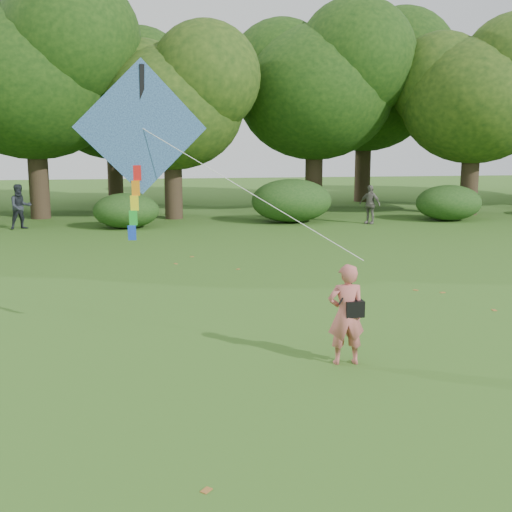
{
  "coord_description": "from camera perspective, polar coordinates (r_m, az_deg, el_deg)",
  "views": [
    {
      "loc": [
        -2.8,
        -9.22,
        3.59
      ],
      "look_at": [
        -1.05,
        2.0,
        1.5
      ],
      "focal_mm": 45.0,
      "sensor_mm": 36.0,
      "label": 1
    }
  ],
  "objects": [
    {
      "name": "flying_kite",
      "position": [
        11.26,
        -10.12,
        10.9
      ],
      "size": [
        4.54,
        2.0,
        3.21
      ],
      "color": "#276AAC",
      "rests_on": "ground"
    },
    {
      "name": "crossbody_bag",
      "position": [
        10.36,
        8.69,
        -4.59
      ],
      "size": [
        0.43,
        0.2,
        0.68
      ],
      "color": "black",
      "rests_on": "ground"
    },
    {
      "name": "fallen_leaves",
      "position": [
        13.67,
        10.37,
        -4.96
      ],
      "size": [
        7.97,
        13.71,
        0.01
      ],
      "color": "#945D28",
      "rests_on": "ground"
    },
    {
      "name": "man_kite_flyer",
      "position": [
        10.38,
        8.01,
        -5.15
      ],
      "size": [
        0.62,
        0.42,
        1.64
      ],
      "primitive_type": "imported",
      "rotation": [
        0.0,
        0.0,
        3.1
      ],
      "color": "#C05F5A",
      "rests_on": "ground"
    },
    {
      "name": "tree_line",
      "position": [
        32.48,
        -1.0,
        13.96
      ],
      "size": [
        54.7,
        15.3,
        9.48
      ],
      "color": "#3A2D1E",
      "rests_on": "ground"
    },
    {
      "name": "shrub_band",
      "position": [
        27.04,
        -4.46,
        4.58
      ],
      "size": [
        39.15,
        3.22,
        1.88
      ],
      "color": "#264919",
      "rests_on": "ground"
    },
    {
      "name": "bystander_left",
      "position": [
        27.35,
        -20.22,
        4.13
      ],
      "size": [
        1.09,
        1.0,
        1.8
      ],
      "primitive_type": "imported",
      "rotation": [
        0.0,
        0.0,
        0.45
      ],
      "color": "#23272F",
      "rests_on": "ground"
    },
    {
      "name": "bystander_right",
      "position": [
        27.75,
        10.07,
        4.54
      ],
      "size": [
        0.95,
        0.98,
        1.65
      ],
      "primitive_type": "imported",
      "rotation": [
        0.0,
        0.0,
        -0.82
      ],
      "color": "#69655D",
      "rests_on": "ground"
    },
    {
      "name": "ground",
      "position": [
        10.29,
        7.62,
        -10.1
      ],
      "size": [
        100.0,
        100.0,
        0.0
      ],
      "primitive_type": "plane",
      "color": "#265114",
      "rests_on": "ground"
    }
  ]
}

